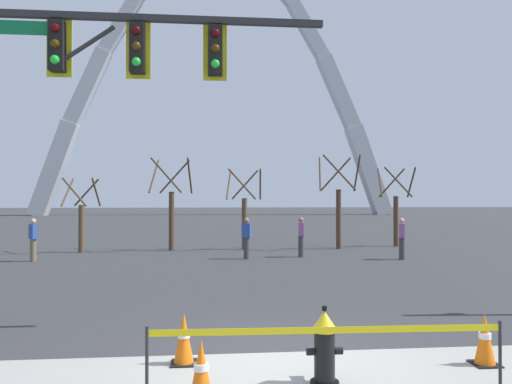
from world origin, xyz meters
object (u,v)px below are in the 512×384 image
at_px(traffic_cone_curb_edge, 184,339).
at_px(pedestrian_walking_right, 247,238).
at_px(fire_hydrant, 324,347).
at_px(pedestrian_near_trees, 33,239).
at_px(traffic_cone_mid_sidewalk, 485,340).
at_px(pedestrian_walking_left, 301,237).
at_px(traffic_cone_by_hydrant, 201,372).
at_px(traffic_signal_gantry, 77,90).
at_px(pedestrian_standing_center, 402,238).
at_px(monument_arch, 216,93).

xyz_separation_m(traffic_cone_curb_edge, pedestrian_walking_right, (1.82, 12.05, 0.46)).
xyz_separation_m(fire_hydrant, pedestrian_walking_right, (0.02, 12.99, 0.35)).
bearing_deg(pedestrian_walking_right, traffic_cone_curb_edge, -98.57).
xyz_separation_m(pedestrian_walking_right, pedestrian_near_trees, (-7.95, 0.01, 0.00)).
height_order(traffic_cone_mid_sidewalk, traffic_cone_curb_edge, same).
bearing_deg(fire_hydrant, pedestrian_walking_left, 80.53).
height_order(traffic_cone_by_hydrant, pedestrian_near_trees, pedestrian_near_trees).
bearing_deg(traffic_signal_gantry, fire_hydrant, -37.74).
height_order(traffic_cone_by_hydrant, traffic_cone_curb_edge, same).
height_order(traffic_cone_curb_edge, pedestrian_walking_right, pedestrian_walking_right).
xyz_separation_m(fire_hydrant, pedestrian_standing_center, (5.92, 12.22, 0.35)).
distance_m(traffic_cone_mid_sidewalk, traffic_cone_curb_edge, 4.23).
bearing_deg(traffic_signal_gantry, traffic_cone_curb_edge, -44.95).
xyz_separation_m(traffic_cone_curb_edge, pedestrian_near_trees, (-6.13, 12.05, 0.46)).
relative_size(traffic_cone_by_hydrant, traffic_cone_mid_sidewalk, 1.00).
relative_size(fire_hydrant, traffic_cone_mid_sidewalk, 1.36).
relative_size(traffic_cone_by_hydrant, pedestrian_near_trees, 0.46).
height_order(monument_arch, pedestrian_standing_center, monument_arch).
xyz_separation_m(traffic_signal_gantry, pedestrian_walking_left, (6.02, 10.47, -3.45)).
relative_size(traffic_cone_mid_sidewalk, pedestrian_near_trees, 0.46).
bearing_deg(fire_hydrant, traffic_cone_curb_edge, 152.27).
bearing_deg(pedestrian_walking_right, pedestrian_walking_left, 10.45).
distance_m(traffic_cone_by_hydrant, pedestrian_walking_left, 14.33).
bearing_deg(traffic_cone_mid_sidewalk, fire_hydrant, -168.32).
relative_size(traffic_cone_curb_edge, traffic_signal_gantry, 0.11).
bearing_deg(pedestrian_near_trees, pedestrian_standing_center, -3.22).
bearing_deg(pedestrian_walking_left, pedestrian_near_trees, -177.74).
relative_size(traffic_signal_gantry, pedestrian_near_trees, 4.04).
bearing_deg(pedestrian_standing_center, pedestrian_walking_right, 172.54).
relative_size(fire_hydrant, monument_arch, 0.02).
height_order(traffic_cone_by_hydrant, pedestrian_standing_center, pedestrian_standing_center).
bearing_deg(traffic_cone_curb_edge, pedestrian_walking_right, 81.43).
bearing_deg(pedestrian_standing_center, fire_hydrant, -115.86).
bearing_deg(pedestrian_near_trees, traffic_cone_by_hydrant, -64.52).
relative_size(traffic_cone_curb_edge, pedestrian_walking_left, 0.46).
relative_size(traffic_cone_by_hydrant, pedestrian_walking_right, 0.46).
distance_m(traffic_cone_curb_edge, pedestrian_near_trees, 13.53).
bearing_deg(monument_arch, pedestrian_standing_center, -83.02).
bearing_deg(traffic_cone_curb_edge, fire_hydrant, -27.73).
bearing_deg(monument_arch, traffic_cone_mid_sidewalk, -87.47).
height_order(traffic_cone_by_hydrant, traffic_signal_gantry, traffic_signal_gantry).
xyz_separation_m(fire_hydrant, traffic_signal_gantry, (-3.79, 2.93, 3.80)).
bearing_deg(pedestrian_walking_left, fire_hydrant, -99.47).
xyz_separation_m(traffic_cone_mid_sidewalk, traffic_cone_curb_edge, (-4.21, 0.45, 0.00)).
distance_m(traffic_signal_gantry, monument_arch, 62.25).
height_order(pedestrian_walking_left, pedestrian_standing_center, same).
relative_size(traffic_signal_gantry, pedestrian_walking_right, 4.04).
relative_size(traffic_cone_curb_edge, monument_arch, 0.01).
bearing_deg(traffic_cone_by_hydrant, pedestrian_near_trees, 115.48).
bearing_deg(traffic_cone_mid_sidewalk, pedestrian_walking_right, 100.83).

